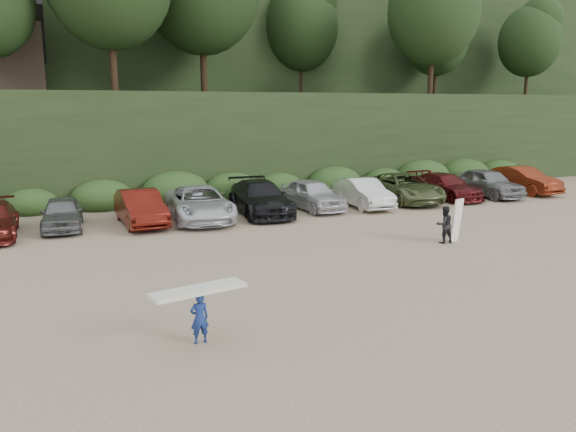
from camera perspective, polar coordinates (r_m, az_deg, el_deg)
name	(u,v)px	position (r m, az deg, el deg)	size (l,w,h in m)	color
ground	(333,271)	(18.19, 4.64, -5.63)	(120.00, 120.00, 0.00)	tan
hillside_backdrop	(139,35)	(52.27, -14.92, 17.34)	(90.00, 41.50, 28.00)	black
parked_cars	(245,200)	(27.21, -4.44, 1.64)	(39.40, 6.44, 1.64)	#9D9DA2
child_surfer	(199,306)	(12.75, -9.02, -9.00)	(2.22, 1.00, 1.29)	navy
adult_surfer	(445,224)	(22.52, 15.70, -0.81)	(1.19, 0.59, 1.71)	black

